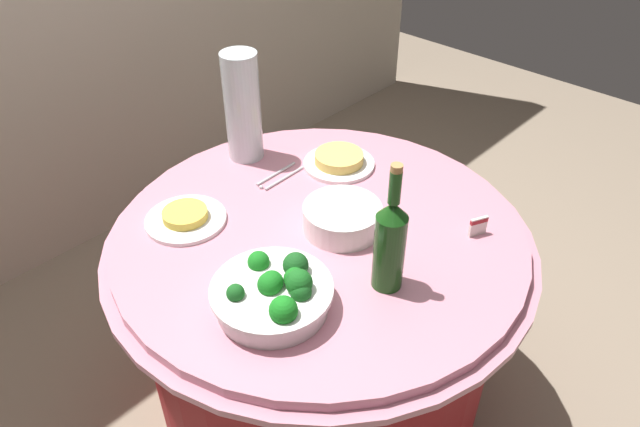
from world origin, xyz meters
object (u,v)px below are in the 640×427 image
at_px(food_plate_noodles, 339,161).
at_px(label_placard_front, 478,225).
at_px(broccoli_bowl, 275,293).
at_px(food_plate_fried_egg, 186,218).
at_px(serving_tongs, 279,177).
at_px(wine_bottle, 390,242).
at_px(plate_stack, 342,218).
at_px(decorative_fruit_vase, 243,113).

height_order(food_plate_noodles, label_placard_front, label_placard_front).
relative_size(broccoli_bowl, food_plate_fried_egg, 1.27).
bearing_deg(serving_tongs, broccoli_bowl, -134.48).
bearing_deg(wine_bottle, plate_stack, 68.13).
relative_size(wine_bottle, label_placard_front, 6.11).
relative_size(wine_bottle, serving_tongs, 2.01).
xyz_separation_m(plate_stack, food_plate_fried_egg, (-0.27, 0.33, -0.02)).
bearing_deg(decorative_fruit_vase, plate_stack, -98.89).
xyz_separation_m(food_plate_noodles, label_placard_front, (-0.01, -0.49, 0.01)).
xyz_separation_m(plate_stack, wine_bottle, (-0.09, -0.22, 0.09)).
distance_m(broccoli_bowl, food_plate_noodles, 0.63).
bearing_deg(decorative_fruit_vase, label_placard_front, -78.66).
relative_size(plate_stack, food_plate_noodles, 0.95).
xyz_separation_m(decorative_fruit_vase, food_plate_fried_egg, (-0.34, -0.14, -0.14)).
bearing_deg(broccoli_bowl, label_placard_front, -19.93).
distance_m(wine_bottle, food_plate_fried_egg, 0.59).
bearing_deg(food_plate_noodles, serving_tongs, 154.07).
xyz_separation_m(serving_tongs, label_placard_front, (0.17, -0.58, 0.03)).
bearing_deg(food_plate_noodles, wine_bottle, -126.18).
relative_size(wine_bottle, food_plate_fried_egg, 1.53).
distance_m(decorative_fruit_vase, food_plate_fried_egg, 0.39).
height_order(serving_tongs, food_plate_fried_egg, food_plate_fried_egg).
xyz_separation_m(broccoli_bowl, decorative_fruit_vase, (0.40, 0.55, 0.11)).
distance_m(broccoli_bowl, decorative_fruit_vase, 0.69).
bearing_deg(label_placard_front, decorative_fruit_vase, 101.34).
bearing_deg(food_plate_fried_egg, label_placard_front, -51.12).
bearing_deg(label_placard_front, serving_tongs, 106.49).
relative_size(plate_stack, wine_bottle, 0.62).
distance_m(broccoli_bowl, plate_stack, 0.33).
bearing_deg(wine_bottle, serving_tongs, 74.92).
bearing_deg(food_plate_fried_egg, food_plate_noodles, -13.15).
height_order(broccoli_bowl, food_plate_fried_egg, broccoli_bowl).
height_order(plate_stack, food_plate_noodles, plate_stack).
bearing_deg(plate_stack, decorative_fruit_vase, 81.11).
distance_m(broccoli_bowl, wine_bottle, 0.29).
xyz_separation_m(broccoli_bowl, food_plate_noodles, (0.55, 0.29, -0.03)).
xyz_separation_m(plate_stack, decorative_fruit_vase, (0.07, 0.47, 0.11)).
xyz_separation_m(broccoli_bowl, wine_bottle, (0.23, -0.14, 0.09)).
bearing_deg(plate_stack, wine_bottle, -111.87).
distance_m(plate_stack, food_plate_noodles, 0.31).
bearing_deg(label_placard_front, food_plate_noodles, 89.35).
xyz_separation_m(plate_stack, food_plate_noodles, (0.23, 0.21, -0.02)).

